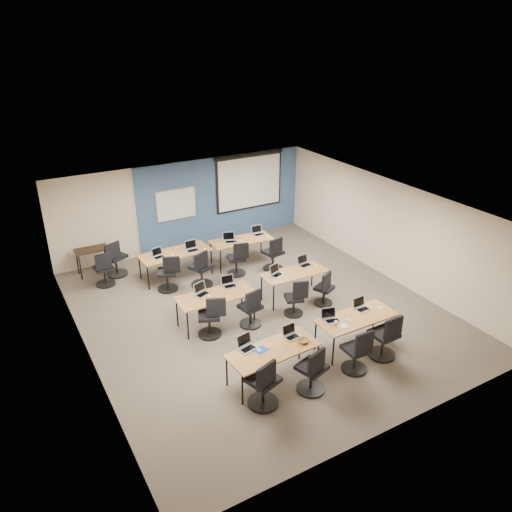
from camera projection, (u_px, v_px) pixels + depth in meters
floor at (259, 311)px, 12.15m from camera, size 8.00×9.00×0.02m
ceiling at (259, 206)px, 11.00m from camera, size 8.00×9.00×0.02m
wall_back at (185, 205)px, 15.11m from camera, size 8.00×0.04×2.70m
wall_front at (399, 366)px, 8.04m from camera, size 8.00×0.04×2.70m
wall_left at (83, 305)px, 9.78m from camera, size 0.04×9.00×2.70m
wall_right at (388, 229)px, 13.37m from camera, size 0.04×9.00×2.70m
blue_accent_panel at (222, 199)px, 15.65m from camera, size 5.50×0.04×2.70m
whiteboard at (176, 204)px, 14.88m from camera, size 1.28×0.03×0.98m
projector_screen at (249, 179)px, 15.80m from camera, size 2.40×0.10×1.82m
training_table_front_left at (273, 351)px, 9.51m from camera, size 1.80×0.75×0.73m
training_table_front_right at (356, 319)px, 10.56m from camera, size 1.77×0.74×0.73m
training_table_mid_left at (216, 297)px, 11.40m from camera, size 1.80×0.75×0.73m
training_table_mid_right at (294, 274)px, 12.45m from camera, size 1.67×0.70×0.73m
training_table_back_left at (175, 254)px, 13.51m from camera, size 1.94×0.81×0.73m
training_table_back_right at (242, 241)px, 14.30m from camera, size 1.79×0.75×0.73m
laptop_0 at (246, 345)px, 9.52m from camera, size 0.34×0.29×0.26m
mouse_0 at (259, 350)px, 9.45m from camera, size 0.09×0.12×0.04m
task_chair_0 at (264, 387)px, 8.97m from camera, size 0.59×0.58×1.05m
laptop_1 at (291, 334)px, 9.87m from camera, size 0.31×0.26×0.23m
mouse_1 at (301, 337)px, 9.86m from camera, size 0.06×0.10×0.03m
task_chair_1 at (312, 373)px, 9.32m from camera, size 0.56×0.55×1.03m
laptop_2 at (331, 318)px, 10.40m from camera, size 0.33×0.28×0.25m
mouse_2 at (347, 320)px, 10.41m from camera, size 0.07×0.10×0.03m
task_chair_2 at (357, 354)px, 9.88m from camera, size 0.52×0.52×1.00m
laptop_3 at (361, 306)px, 10.82m from camera, size 0.32×0.27×0.24m
mouse_3 at (381, 308)px, 10.84m from camera, size 0.09×0.12×0.04m
task_chair_3 at (385, 340)px, 10.30m from camera, size 0.57×0.57×1.05m
laptop_4 at (201, 291)px, 11.42m from camera, size 0.33×0.28×0.25m
mouse_4 at (209, 296)px, 11.32m from camera, size 0.07×0.10×0.03m
task_chair_4 at (211, 320)px, 11.02m from camera, size 0.57×0.53×1.01m
laptop_5 at (229, 283)px, 11.77m from camera, size 0.32×0.27×0.24m
mouse_5 at (244, 287)px, 11.73m from camera, size 0.07×0.10×0.03m
task_chair_5 at (251, 311)px, 11.38m from camera, size 0.51×0.51×0.99m
laptop_6 at (276, 272)px, 12.29m from camera, size 0.33×0.28×0.25m
mouse_6 at (282, 275)px, 12.28m from camera, size 0.06×0.09×0.03m
task_chair_6 at (296, 301)px, 11.83m from camera, size 0.48×0.46×0.95m
laptop_7 at (304, 263)px, 12.77m from camera, size 0.33×0.28×0.25m
mouse_7 at (315, 266)px, 12.74m from camera, size 0.06×0.09×0.03m
task_chair_7 at (324, 291)px, 12.26m from camera, size 0.49×0.46×0.95m
laptop_8 at (158, 255)px, 13.22m from camera, size 0.31×0.26×0.24m
mouse_8 at (173, 255)px, 13.33m from camera, size 0.07×0.10×0.04m
task_chair_8 at (168, 276)px, 12.93m from camera, size 0.56×0.53×1.01m
laptop_9 at (192, 248)px, 13.61m from camera, size 0.35×0.29×0.26m
mouse_9 at (205, 249)px, 13.66m from camera, size 0.09×0.11×0.03m
task_chair_9 at (201, 271)px, 13.11m from camera, size 0.62×0.58×1.05m
laptop_10 at (230, 239)px, 14.14m from camera, size 0.34×0.29×0.26m
mouse_10 at (241, 240)px, 14.21m from camera, size 0.07×0.10×0.03m
task_chair_10 at (238, 261)px, 13.73m from camera, size 0.51×0.51×0.99m
laptop_11 at (258, 232)px, 14.63m from camera, size 0.33×0.28×0.25m
mouse_11 at (268, 235)px, 14.54m from camera, size 0.06×0.09×0.03m
task_chair_11 at (274, 256)px, 14.00m from camera, size 0.55×0.55×1.03m
blue_mousepad at (261, 350)px, 9.47m from camera, size 0.29×0.26×0.01m
snack_bowl at (303, 341)px, 9.71m from camera, size 0.25×0.25×0.06m
snack_plate at (344, 326)px, 10.22m from camera, size 0.19×0.19×0.01m
coffee_cup at (336, 323)px, 10.25m from camera, size 0.09×0.09×0.06m
utility_table at (92, 252)px, 13.69m from camera, size 0.88×0.49×0.75m
spare_chair_a at (115, 261)px, 13.67m from camera, size 0.62×0.58×1.05m
spare_chair_b at (104, 272)px, 13.16m from camera, size 0.52×0.52×1.00m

